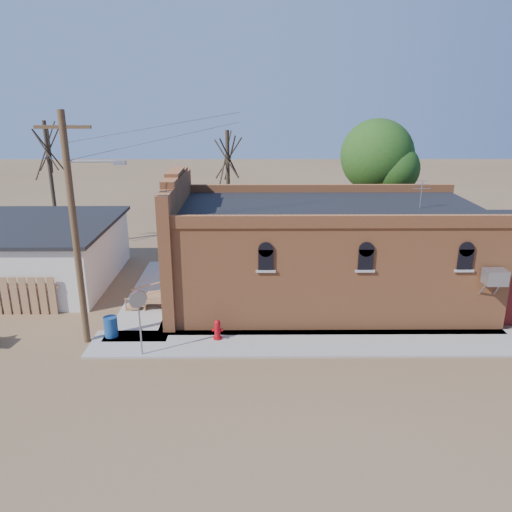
{
  "coord_description": "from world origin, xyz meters",
  "views": [
    {
      "loc": [
        -1.52,
        -16.9,
        9.51
      ],
      "look_at": [
        -1.37,
        4.91,
        2.4
      ],
      "focal_mm": 35.0,
      "sensor_mm": 36.0,
      "label": 1
    }
  ],
  "objects_px": {
    "stop_sign": "(138,306)",
    "trash_barrel": "(111,327)",
    "utility_pole": "(76,227)",
    "fire_hydrant": "(217,330)",
    "brick_bar": "(320,253)"
  },
  "relations": [
    {
      "from": "stop_sign",
      "to": "trash_barrel",
      "type": "distance_m",
      "value": 2.69
    },
    {
      "from": "fire_hydrant",
      "to": "trash_barrel",
      "type": "height_order",
      "value": "trash_barrel"
    },
    {
      "from": "trash_barrel",
      "to": "brick_bar",
      "type": "bearing_deg",
      "value": 24.07
    },
    {
      "from": "fire_hydrant",
      "to": "stop_sign",
      "type": "height_order",
      "value": "stop_sign"
    },
    {
      "from": "trash_barrel",
      "to": "fire_hydrant",
      "type": "bearing_deg",
      "value": -3.42
    },
    {
      "from": "fire_hydrant",
      "to": "trash_barrel",
      "type": "distance_m",
      "value": 4.36
    },
    {
      "from": "fire_hydrant",
      "to": "stop_sign",
      "type": "xyz_separation_m",
      "value": [
        -2.79,
        -1.24,
        1.61
      ]
    },
    {
      "from": "brick_bar",
      "to": "utility_pole",
      "type": "height_order",
      "value": "utility_pole"
    },
    {
      "from": "fire_hydrant",
      "to": "stop_sign",
      "type": "relative_size",
      "value": 0.31
    },
    {
      "from": "utility_pole",
      "to": "trash_barrel",
      "type": "relative_size",
      "value": 10.67
    },
    {
      "from": "fire_hydrant",
      "to": "trash_barrel",
      "type": "xyz_separation_m",
      "value": [
        -4.35,
        0.26,
        0.02
      ]
    },
    {
      "from": "utility_pole",
      "to": "fire_hydrant",
      "type": "distance_m",
      "value": 6.74
    },
    {
      "from": "brick_bar",
      "to": "stop_sign",
      "type": "height_order",
      "value": "brick_bar"
    },
    {
      "from": "utility_pole",
      "to": "trash_barrel",
      "type": "distance_m",
      "value": 4.36
    },
    {
      "from": "brick_bar",
      "to": "fire_hydrant",
      "type": "bearing_deg",
      "value": -137.18
    }
  ]
}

